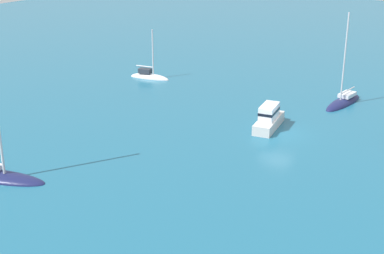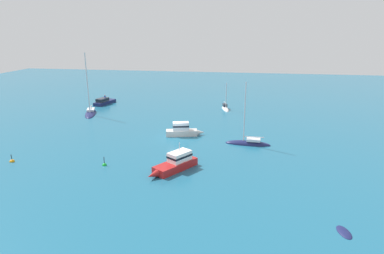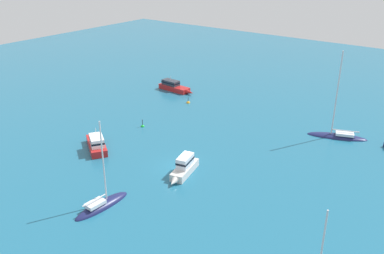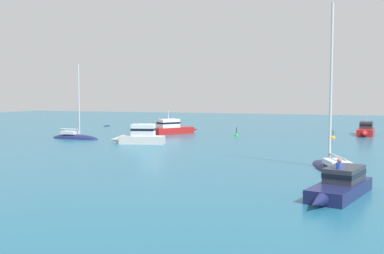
{
  "view_description": "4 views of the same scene",
  "coord_description": "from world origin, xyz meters",
  "views": [
    {
      "loc": [
        -39.98,
        -20.88,
        17.56
      ],
      "look_at": [
        -4.82,
        5.54,
        0.73
      ],
      "focal_mm": 52.95,
      "sensor_mm": 36.0,
      "label": 1
    },
    {
      "loc": [
        10.06,
        -46.72,
        15.9
      ],
      "look_at": [
        1.81,
        3.56,
        0.75
      ],
      "focal_mm": 30.99,
      "sensor_mm": 36.0,
      "label": 2
    },
    {
      "loc": [
        33.18,
        26.71,
        23.51
      ],
      "look_at": [
        -5.4,
        -2.15,
        2.78
      ],
      "focal_mm": 38.92,
      "sensor_mm": 36.0,
      "label": 3
    },
    {
      "loc": [
        -21.29,
        45.3,
        5.28
      ],
      "look_at": [
        -7.02,
        6.41,
        2.35
      ],
      "focal_mm": 42.94,
      "sensor_mm": 36.0,
      "label": 4
    }
  ],
  "objects": [
    {
      "name": "motor_cruiser",
      "position": [
        -22.06,
        -18.62,
        0.72
      ],
      "size": [
        2.3,
        7.54,
        2.52
      ],
      "rotation": [
        0.0,
        0.0,
        1.51
      ],
      "color": "#B21E1E",
      "rests_on": "ground"
    },
    {
      "name": "ground_plane",
      "position": [
        0.0,
        0.0,
        0.0
      ],
      "size": [
        160.0,
        160.0,
        0.0
      ],
      "primitive_type": "plane",
      "color": "#1E607F"
    },
    {
      "name": "mooring_buoy",
      "position": [
        -18.27,
        -12.56,
        0.01
      ],
      "size": [
        0.61,
        0.61,
        1.25
      ],
      "color": "orange",
      "rests_on": "ground"
    },
    {
      "name": "cabin_cruiser_1",
      "position": [
        -20.43,
        20.43,
        0.61
      ],
      "size": [
        3.24,
        7.02,
        2.01
      ],
      "rotation": [
        0.0,
        0.0,
        1.32
      ],
      "color": "#191E4C",
      "rests_on": "ground"
    },
    {
      "name": "cabin_cruiser",
      "position": [
        0.73,
        1.32,
        0.85
      ],
      "size": [
        6.05,
        2.57,
        2.13
      ],
      "rotation": [
        0.0,
        0.0,
        0.23
      ],
      "color": "silver",
      "rests_on": "ground"
    },
    {
      "name": "cabin_cruiser_2",
      "position": [
        2.33,
        -11.52,
        0.8
      ],
      "size": [
        5.07,
        6.63,
        3.16
      ],
      "rotation": [
        0.0,
        0.0,
        4.12
      ],
      "color": "#B21E1E",
      "rests_on": "ground"
    },
    {
      "name": "sloop",
      "position": [
        10.76,
        -1.23,
        0.12
      ],
      "size": [
        6.49,
        1.89,
        9.47
      ],
      "rotation": [
        0.0,
        0.0,
        3.1
      ],
      "color": "#191E4C",
      "rests_on": "ground"
    },
    {
      "name": "tender",
      "position": [
        18.49,
        -21.68,
        0.0
      ],
      "size": [
        1.32,
        2.13,
        0.32
      ],
      "rotation": [
        0.0,
        0.0,
        4.9
      ],
      "color": "#191E4C",
      "rests_on": "ground"
    },
    {
      "name": "sloop_1",
      "position": [
        -19.59,
        11.84,
        0.21
      ],
      "size": [
        4.54,
        7.99,
        12.2
      ],
      "rotation": [
        0.0,
        0.0,
        5.07
      ],
      "color": "#191E4C",
      "rests_on": "ground"
    },
    {
      "name": "channel_buoy",
      "position": [
        -6.44,
        -11.78,
        0.02
      ],
      "size": [
        0.55,
        0.55,
        1.37
      ],
      "color": "green",
      "rests_on": "ground"
    }
  ]
}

